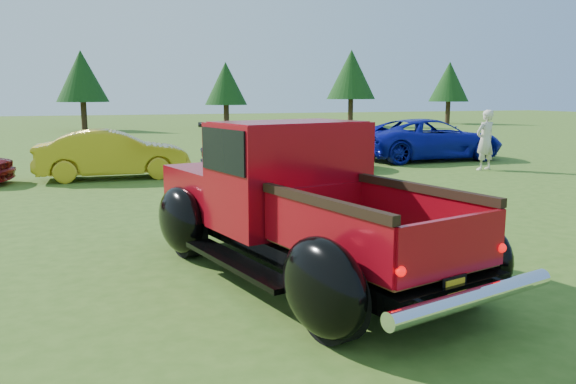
% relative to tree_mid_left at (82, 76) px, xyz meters
% --- Properties ---
extents(ground, '(120.00, 120.00, 0.00)m').
position_rel_tree_mid_left_xyz_m(ground, '(3.00, -31.00, -3.38)').
color(ground, '#395B1A').
rests_on(ground, ground).
extents(tree_mid_left, '(3.20, 3.20, 5.00)m').
position_rel_tree_mid_left_xyz_m(tree_mid_left, '(0.00, 0.00, 0.00)').
color(tree_mid_left, '#332114').
rests_on(tree_mid_left, ground).
extents(tree_mid_right, '(2.82, 2.82, 4.40)m').
position_rel_tree_mid_left_xyz_m(tree_mid_right, '(9.00, -1.00, -0.41)').
color(tree_mid_right, '#332114').
rests_on(tree_mid_right, ground).
extents(tree_east, '(3.46, 3.46, 5.40)m').
position_rel_tree_mid_left_xyz_m(tree_east, '(18.00, -1.50, 0.27)').
color(tree_east, '#332114').
rests_on(tree_east, ground).
extents(tree_far_east, '(3.07, 3.07, 4.80)m').
position_rel_tree_mid_left_xyz_m(tree_far_east, '(27.00, -0.50, -0.14)').
color(tree_far_east, '#332114').
rests_on(tree_far_east, ground).
extents(pickup_truck, '(3.35, 5.44, 1.91)m').
position_rel_tree_mid_left_xyz_m(pickup_truck, '(2.32, -31.48, -2.48)').
color(pickup_truck, black).
rests_on(pickup_truck, ground).
extents(show_car_yellow, '(4.03, 1.55, 1.31)m').
position_rel_tree_mid_left_xyz_m(show_car_yellow, '(0.62, -22.32, -2.73)').
color(show_car_yellow, gold).
rests_on(show_car_yellow, ground).
extents(show_car_grey, '(5.36, 2.69, 1.50)m').
position_rel_tree_mid_left_xyz_m(show_car_grey, '(5.62, -22.29, -2.63)').
color(show_car_grey, black).
rests_on(show_car_grey, ground).
extents(show_car_blue, '(5.17, 2.45, 1.42)m').
position_rel_tree_mid_left_xyz_m(show_car_blue, '(11.19, -21.48, -2.67)').
color(show_car_blue, '#0D1399').
rests_on(show_car_blue, ground).
extents(spectator, '(0.72, 0.53, 1.80)m').
position_rel_tree_mid_left_xyz_m(spectator, '(11.20, -24.34, -2.48)').
color(spectator, beige).
rests_on(spectator, ground).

